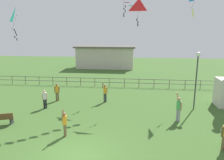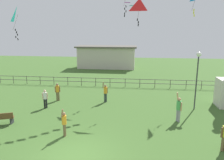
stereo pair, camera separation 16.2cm
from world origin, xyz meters
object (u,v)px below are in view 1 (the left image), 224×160
(park_bench, at_px, (1,119))
(person_3, at_px, (179,107))
(person_6, at_px, (65,122))
(person_4, at_px, (105,92))
(lamppost, at_px, (197,68))
(person_5, at_px, (45,98))
(kite_5, at_px, (17,16))
(person_0, at_px, (57,91))
(kite_1, at_px, (139,7))

(park_bench, xyz_separation_m, person_3, (11.84, 1.90, 0.56))
(park_bench, height_order, person_6, person_6)
(person_3, bearing_deg, person_4, 147.33)
(lamppost, xyz_separation_m, person_4, (-7.33, 0.97, -2.40))
(person_5, relative_size, kite_5, 0.50)
(kite_5, bearing_deg, park_bench, -72.94)
(park_bench, bearing_deg, person_0, 70.59)
(person_4, bearing_deg, person_5, -155.97)
(lamppost, distance_m, person_6, 10.75)
(person_5, distance_m, kite_1, 10.80)
(person_6, relative_size, kite_5, 0.57)
(person_3, relative_size, kite_1, 0.93)
(park_bench, xyz_separation_m, kite_5, (-2.27, 7.40, 7.04))
(person_3, bearing_deg, kite_1, 121.26)
(park_bench, bearing_deg, kite_5, 107.06)
(person_5, height_order, kite_1, kite_1)
(lamppost, distance_m, person_0, 11.92)
(person_4, xyz_separation_m, kite_1, (2.75, 1.11, 7.18))
(person_0, relative_size, person_5, 1.03)
(lamppost, bearing_deg, kite_1, 155.51)
(park_bench, bearing_deg, person_3, 9.10)
(person_5, distance_m, kite_5, 8.64)
(person_4, bearing_deg, park_bench, -138.56)
(park_bench, bearing_deg, person_4, 41.44)
(person_6, xyz_separation_m, kite_5, (-6.97, 8.46, 6.61))
(park_bench, relative_size, person_5, 1.01)
(person_4, distance_m, kite_1, 7.77)
(person_4, xyz_separation_m, kite_5, (-8.50, 1.91, 6.58))
(person_3, height_order, kite_5, kite_5)
(person_3, xyz_separation_m, kite_5, (-14.11, 5.51, 6.48))
(park_bench, xyz_separation_m, person_0, (1.91, 5.43, 0.44))
(lamppost, height_order, person_0, lamppost)
(kite_1, bearing_deg, park_bench, -143.64)
(person_6, bearing_deg, person_0, 113.22)
(person_6, distance_m, kite_5, 12.80)
(person_4, relative_size, kite_5, 0.60)
(person_6, distance_m, kite_1, 11.37)
(lamppost, height_order, person_3, lamppost)
(person_4, distance_m, person_6, 6.73)
(person_3, bearing_deg, person_6, -157.54)
(person_0, xyz_separation_m, kite_5, (-4.19, 1.97, 6.60))
(kite_1, bearing_deg, lamppost, -24.49)
(lamppost, bearing_deg, person_5, -174.79)
(person_3, xyz_separation_m, person_6, (-7.14, -2.95, -0.13))
(park_bench, height_order, kite_1, kite_1)
(park_bench, xyz_separation_m, person_5, (1.60, 3.44, 0.42))
(park_bench, xyz_separation_m, kite_1, (8.98, 6.61, 7.65))
(person_3, distance_m, person_5, 10.35)
(lamppost, bearing_deg, person_6, -147.79)
(person_4, bearing_deg, kite_1, 22.03)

